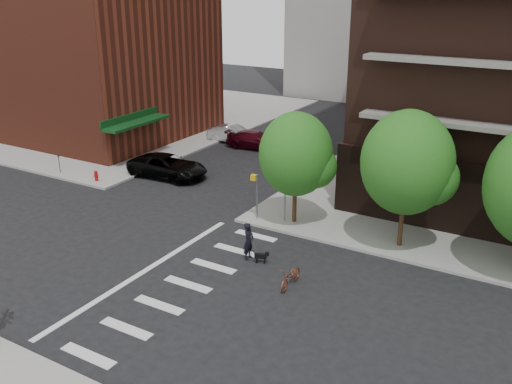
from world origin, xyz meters
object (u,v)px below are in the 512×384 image
Objects in this scene: fire_hydrant at (96,175)px; parked_car_maroon at (256,140)px; parked_car_silver at (233,134)px; scooter at (291,277)px; dog_walker at (249,241)px; parked_car_black at (168,166)px.

parked_car_maroon is at bearing 68.29° from fire_hydrant.
parked_car_silver is (-2.54, 0.60, 0.03)m from parked_car_maroon.
dog_walker is at bearing 154.15° from scooter.
parked_car_maroon is at bearing -13.12° from parked_car_black.
parked_car_maroon is 22.05m from scooter.
dog_walker reaches higher than parked_car_black.
dog_walker is at bearing -127.52° from parked_car_black.
parked_car_silver is at bearing 70.87° from parked_car_maroon.
scooter is (12.54, -18.14, -0.22)m from parked_car_maroon.
dog_walker is (-3.01, 1.34, 0.45)m from scooter.
parked_car_black is at bearing 45.09° from fire_hydrant.
parked_car_maroon is at bearing 122.78° from scooter.
parked_car_maroon is 2.59× the size of dog_walker.
parked_car_silver reaches higher than scooter.
parked_car_black is at bearing -175.17° from parked_car_silver.
parked_car_silver is at bearing 2.28° from parked_car_black.
parked_car_black is 13.52m from dog_walker.
parked_car_silver reaches higher than fire_hydrant.
parked_car_black is 3.05× the size of scooter.
scooter is at bearing -141.74° from parked_car_silver.
parked_car_silver is 2.37× the size of dog_walker.
dog_walker is (11.15, -7.64, 0.16)m from parked_car_black.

